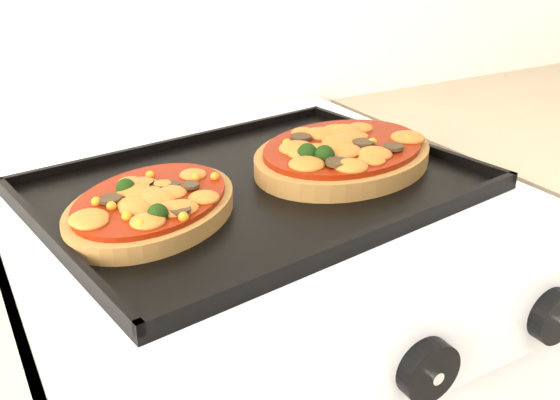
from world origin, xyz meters
TOP-DOWN VIEW (x-y plane):
  - control_panel at (-0.03, 1.39)m, footprint 0.60×0.02m
  - knob_center at (-0.02, 1.37)m, footprint 0.06×0.02m
  - knob_right at (0.14, 1.37)m, footprint 0.06×0.02m
  - baking_tray at (-0.03, 1.66)m, footprint 0.54×0.43m
  - pizza_left at (-0.17, 1.64)m, footprint 0.27×0.26m
  - pizza_right at (0.09, 1.67)m, footprint 0.31×0.27m

SIDE VIEW (x-z plane):
  - control_panel at x=-0.03m, z-range 0.81..0.90m
  - knob_center at x=-0.02m, z-range 0.83..0.88m
  - knob_right at x=0.14m, z-range 0.83..0.88m
  - baking_tray at x=-0.03m, z-range 0.91..0.93m
  - pizza_left at x=-0.17m, z-range 0.92..0.95m
  - pizza_right at x=0.09m, z-range 0.92..0.96m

